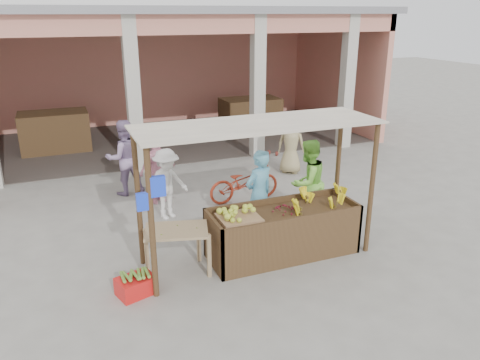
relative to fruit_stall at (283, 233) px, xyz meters
name	(u,v)px	position (x,y,z in m)	size (l,w,h in m)	color
ground	(256,259)	(-0.50, 0.00, -0.40)	(60.00, 60.00, 0.00)	slate
market_building	(147,57)	(-0.45, 8.93, 2.30)	(14.40, 6.40, 4.20)	tan
fruit_stall	(283,233)	(0.00, 0.00, 0.00)	(2.60, 0.95, 0.80)	#513920
stall_awning	(255,149)	(-0.51, 0.06, 1.58)	(4.09, 1.35, 2.39)	#513920
banana_heap	(319,199)	(0.73, 0.06, 0.51)	(1.22, 0.67, 0.22)	yellow
melon_tray	(239,215)	(-0.82, 0.00, 0.49)	(0.67, 0.58, 0.19)	#A27A53
berry_heap	(284,208)	(0.02, 0.02, 0.48)	(0.48, 0.39, 0.15)	maroon
side_table	(177,237)	(-1.88, 0.04, 0.26)	(1.13, 0.89, 0.80)	tan
papaya_pile	(176,223)	(-1.88, 0.04, 0.51)	(0.73, 0.42, 0.21)	#4A7E29
red_crate	(136,286)	(-2.62, -0.30, -0.26)	(0.55, 0.39, 0.28)	red
plantain_bundle	(135,275)	(-2.62, -0.30, -0.08)	(0.40, 0.28, 0.08)	olive
produce_sacks	(269,147)	(2.32, 5.51, -0.13)	(0.89, 0.66, 0.54)	maroon
vendor_blue	(259,192)	(-0.11, 0.78, 0.52)	(0.69, 0.50, 1.83)	#5CABCD
vendor_green	(308,180)	(1.04, 1.01, 0.51)	(0.88, 0.51, 1.83)	#87DC4B
motorcycle	(244,182)	(0.33, 2.57, 0.06)	(1.74, 0.60, 0.91)	maroon
shopper_a	(167,181)	(-1.50, 2.28, 0.40)	(1.03, 0.51, 1.60)	white
shopper_b	(158,167)	(-1.48, 3.19, 0.42)	(0.97, 0.51, 1.65)	pink
shopper_c	(291,142)	(2.22, 3.93, 0.44)	(0.81, 0.53, 1.68)	tan
shopper_f	(124,154)	(-2.07, 4.02, 0.56)	(0.94, 0.54, 1.93)	gray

